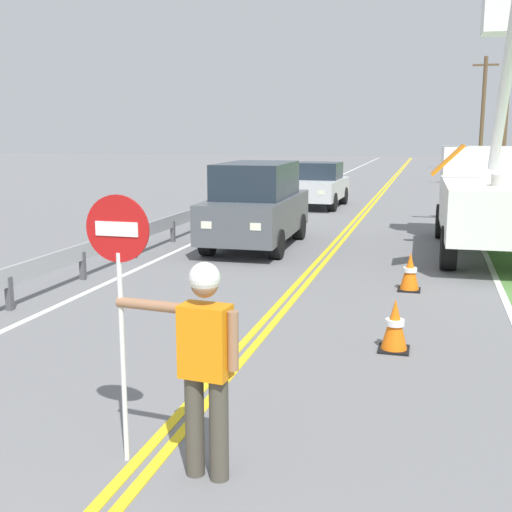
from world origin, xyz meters
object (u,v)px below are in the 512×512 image
(flagger_worker, at_px, (204,357))
(traffic_cone_mid, at_px, (410,272))
(oncoming_sedan_second, at_px, (318,185))
(utility_pole_far, at_px, (483,112))
(utility_pole_mid, at_px, (506,103))
(utility_bucket_truck, at_px, (491,192))
(oncoming_suv_nearest, at_px, (257,205))
(stop_sign_paddle, at_px, (119,270))
(traffic_cone_lead, at_px, (395,326))

(flagger_worker, distance_m, traffic_cone_mid, 7.23)
(oncoming_sedan_second, xyz_separation_m, utility_pole_far, (7.62, 25.96, 3.46))
(oncoming_sedan_second, bearing_deg, utility_pole_mid, 51.20)
(utility_pole_mid, distance_m, utility_pole_far, 16.58)
(utility_bucket_truck, height_order, oncoming_suv_nearest, utility_bucket_truck)
(oncoming_sedan_second, distance_m, utility_pole_far, 27.28)
(utility_bucket_truck, bearing_deg, utility_pole_far, 86.66)
(stop_sign_paddle, height_order, oncoming_suv_nearest, stop_sign_paddle)
(flagger_worker, height_order, traffic_cone_lead, flagger_worker)
(oncoming_sedan_second, bearing_deg, traffic_cone_mid, -73.06)
(flagger_worker, relative_size, utility_pole_far, 0.22)
(utility_pole_far, bearing_deg, utility_bucket_truck, -93.34)
(oncoming_sedan_second, relative_size, traffic_cone_mid, 5.93)
(utility_pole_far, xyz_separation_m, traffic_cone_mid, (-3.69, -38.86, -3.96))
(flagger_worker, xyz_separation_m, oncoming_suv_nearest, (-2.47, 10.74, 0.01))
(utility_bucket_truck, xyz_separation_m, utility_pole_far, (2.00, 34.24, 2.87))
(oncoming_suv_nearest, bearing_deg, utility_pole_mid, 68.04)
(stop_sign_paddle, height_order, utility_pole_mid, utility_pole_mid)
(traffic_cone_mid, bearing_deg, traffic_cone_lead, -91.33)
(traffic_cone_lead, bearing_deg, utility_pole_far, 84.90)
(oncoming_sedan_second, distance_m, traffic_cone_lead, 16.77)
(traffic_cone_lead, distance_m, traffic_cone_mid, 3.42)
(oncoming_sedan_second, xyz_separation_m, traffic_cone_lead, (3.85, -16.31, -0.50))
(utility_pole_mid, xyz_separation_m, utility_pole_far, (0.07, 16.58, 0.06))
(oncoming_suv_nearest, relative_size, utility_pole_mid, 0.57)
(utility_pole_far, distance_m, traffic_cone_mid, 39.23)
(flagger_worker, distance_m, utility_pole_far, 46.31)
(oncoming_sedan_second, xyz_separation_m, utility_pole_mid, (7.54, 9.38, 3.40))
(stop_sign_paddle, xyz_separation_m, oncoming_sedan_second, (-1.75, 19.87, -0.88))
(oncoming_sedan_second, distance_m, traffic_cone_mid, 13.49)
(oncoming_suv_nearest, height_order, utility_pole_far, utility_pole_far)
(utility_pole_far, bearing_deg, oncoming_sedan_second, -106.35)
(stop_sign_paddle, distance_m, oncoming_suv_nearest, 10.82)
(stop_sign_paddle, bearing_deg, oncoming_suv_nearest, 99.08)
(oncoming_suv_nearest, distance_m, traffic_cone_lead, 8.09)
(stop_sign_paddle, relative_size, oncoming_sedan_second, 0.56)
(stop_sign_paddle, relative_size, traffic_cone_lead, 3.33)
(utility_bucket_truck, xyz_separation_m, traffic_cone_mid, (-1.69, -4.62, -1.09))
(utility_pole_mid, relative_size, traffic_cone_lead, 11.58)
(oncoming_sedan_second, bearing_deg, flagger_worker, -82.80)
(utility_bucket_truck, distance_m, traffic_cone_lead, 8.30)
(utility_pole_mid, distance_m, traffic_cone_lead, 26.25)
(flagger_worker, xyz_separation_m, traffic_cone_lead, (1.33, 3.63, -0.71))
(oncoming_sedan_second, height_order, utility_pole_mid, utility_pole_mid)
(oncoming_sedan_second, xyz_separation_m, traffic_cone_mid, (3.93, -12.90, -0.50))
(utility_pole_mid, distance_m, traffic_cone_mid, 22.91)
(utility_pole_far, bearing_deg, flagger_worker, -96.34)
(utility_bucket_truck, relative_size, oncoming_sedan_second, 1.65)
(stop_sign_paddle, bearing_deg, utility_pole_mid, 78.81)
(utility_bucket_truck, distance_m, traffic_cone_mid, 5.04)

